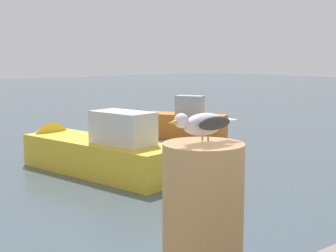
% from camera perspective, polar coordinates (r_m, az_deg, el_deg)
% --- Properties ---
extents(seagull, '(0.39, 0.15, 0.14)m').
position_cam_1_polar(seagull, '(2.16, 4.05, 0.30)').
color(seagull, tan).
rests_on(seagull, mooring_post).
extents(boat_yellow, '(2.29, 5.63, 1.78)m').
position_cam_1_polar(boat_yellow, '(12.66, -9.53, -2.75)').
color(boat_yellow, yellow).
rests_on(boat_yellow, ground_plane).
extents(boat_orange, '(2.44, 3.48, 1.51)m').
position_cam_1_polar(boat_orange, '(17.47, 1.17, 0.33)').
color(boat_orange, orange).
rests_on(boat_orange, ground_plane).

